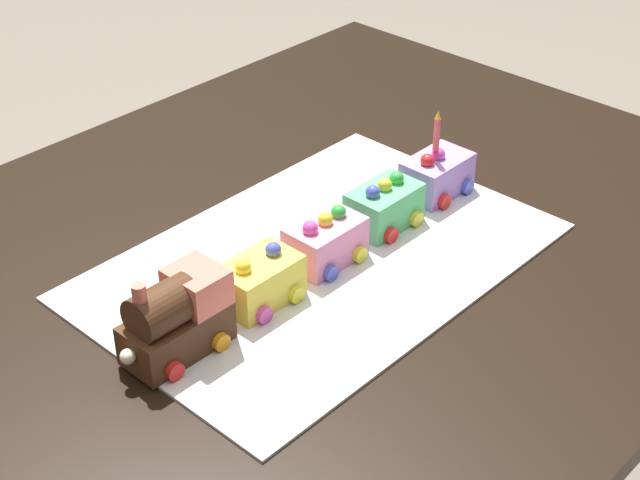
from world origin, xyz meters
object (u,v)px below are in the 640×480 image
dining_table (290,324)px  birthday_candle (437,131)px  cake_car_hopper_mint_green (384,206)px  cake_car_tanker_lavender (436,175)px  cake_car_caboose_bubblegum (325,241)px  cake_locomotive (176,317)px  cake_car_gondola_lemon (259,281)px

dining_table → birthday_candle: bearing=-8.7°
birthday_candle → cake_car_hopper_mint_green: bearing=-180.0°
dining_table → cake_car_tanker_lavender: 0.30m
cake_car_tanker_lavender → cake_car_hopper_mint_green: bearing=-180.0°
cake_car_caboose_bubblegum → cake_car_tanker_lavender: same height
cake_car_caboose_bubblegum → cake_locomotive: bearing=180.0°
cake_car_caboose_bubblegum → cake_car_tanker_lavender: bearing=0.0°
cake_car_caboose_bubblegum → cake_car_hopper_mint_green: 0.12m
cake_car_gondola_lemon → cake_car_hopper_mint_green: 0.24m
dining_table → cake_car_tanker_lavender: cake_car_tanker_lavender is taller
dining_table → cake_car_gondola_lemon: bearing=-156.4°
cake_car_gondola_lemon → cake_car_caboose_bubblegum: size_ratio=1.00×
dining_table → cake_car_hopper_mint_green: cake_car_hopper_mint_green is taller
birthday_candle → dining_table: bearing=171.3°
cake_car_caboose_bubblegum → cake_car_hopper_mint_green: bearing=0.0°
dining_table → cake_car_tanker_lavender: bearing=-8.5°
cake_car_gondola_lemon → cake_car_tanker_lavender: 0.35m
cake_car_caboose_bubblegum → cake_car_tanker_lavender: size_ratio=1.00×
birthday_candle → cake_car_caboose_bubblegum: bearing=-180.0°
dining_table → cake_car_gondola_lemon: 0.17m
cake_car_hopper_mint_green → birthday_candle: (0.11, 0.00, 0.07)m
dining_table → cake_car_caboose_bubblegum: cake_car_caboose_bubblegum is taller
cake_locomotive → cake_car_gondola_lemon: 0.13m
cake_car_gondola_lemon → cake_car_caboose_bubblegum: same height
cake_locomotive → cake_car_tanker_lavender: cake_locomotive is taller
cake_car_tanker_lavender → dining_table: bearing=171.5°
dining_table → cake_car_tanker_lavender: size_ratio=14.00×
cake_car_hopper_mint_green → cake_car_tanker_lavender: same height
cake_car_tanker_lavender → birthday_candle: bearing=180.0°
cake_locomotive → cake_car_caboose_bubblegum: 0.25m
cake_car_caboose_bubblegum → dining_table: bearing=125.2°
cake_car_gondola_lemon → cake_car_tanker_lavender: bearing=0.0°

